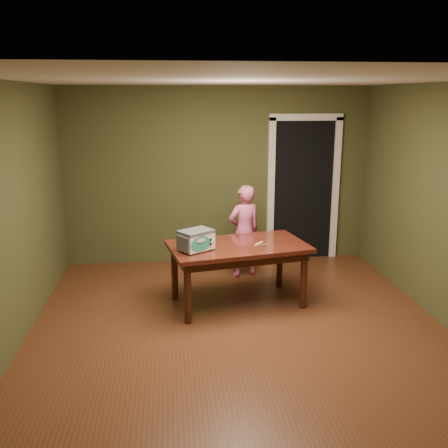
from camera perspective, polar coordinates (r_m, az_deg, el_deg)
name	(u,v)px	position (r m, az deg, el deg)	size (l,w,h in m)	color
floor	(240,334)	(5.43, 1.88, -12.40)	(5.00, 5.00, 0.00)	#592F19
room_shell	(242,174)	(4.90, 2.05, 5.70)	(4.52, 5.02, 2.61)	#424324
doorway	(298,187)	(7.96, 8.47, 4.18)	(1.10, 0.66, 2.25)	black
dining_table	(238,252)	(5.92, 1.61, -3.27)	(1.74, 1.19, 0.75)	#35160C
toy_oven	(196,240)	(5.63, -3.21, -1.78)	(0.45, 0.42, 0.24)	#4C4F54
baking_pan	(262,245)	(5.84, 4.39, -2.42)	(0.10, 0.10, 0.02)	silver
spatula	(259,243)	(5.93, 3.99, -2.23)	(0.18, 0.03, 0.01)	#FADA6C
child	(244,231)	(6.86, 2.32, -0.83)	(0.47, 0.31, 1.29)	#E85F90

